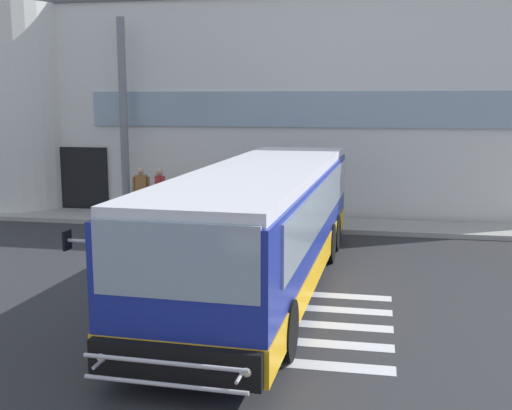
% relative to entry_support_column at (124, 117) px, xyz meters
% --- Properties ---
extents(ground_plane, '(80.00, 90.00, 0.02)m').
position_rel_entry_support_column_xyz_m(ground_plane, '(4.91, -5.40, -3.53)').
color(ground_plane, '#2B2B2D').
rests_on(ground_plane, ground).
extents(bay_paint_stripes, '(4.40, 3.96, 0.01)m').
position_rel_entry_support_column_xyz_m(bay_paint_stripes, '(6.91, -9.60, -3.52)').
color(bay_paint_stripes, silver).
rests_on(bay_paint_stripes, ground).
extents(terminal_building, '(22.31, 13.80, 7.80)m').
position_rel_entry_support_column_xyz_m(terminal_building, '(4.22, 6.21, 0.37)').
color(terminal_building, silver).
rests_on(terminal_building, ground).
extents(boarding_curb, '(24.51, 2.00, 0.15)m').
position_rel_entry_support_column_xyz_m(boarding_curb, '(4.91, -0.60, -3.45)').
color(boarding_curb, '#9E9B93').
rests_on(boarding_curb, ground).
extents(entry_support_column, '(0.28, 0.28, 6.75)m').
position_rel_entry_support_column_xyz_m(entry_support_column, '(0.00, 0.00, 0.00)').
color(entry_support_column, slate).
rests_on(entry_support_column, boarding_curb).
extents(bus_main_foreground, '(3.40, 11.85, 2.70)m').
position_rel_entry_support_column_xyz_m(bus_main_foreground, '(6.31, -7.44, -2.19)').
color(bus_main_foreground, navy).
rests_on(bus_main_foreground, ground).
extents(passenger_near_column, '(0.58, 0.29, 1.68)m').
position_rel_entry_support_column_xyz_m(passenger_near_column, '(0.80, -0.60, -2.44)').
color(passenger_near_column, '#1E2338').
rests_on(passenger_near_column, boarding_curb).
extents(passenger_by_doorway, '(0.43, 0.46, 1.68)m').
position_rel_entry_support_column_xyz_m(passenger_by_doorway, '(1.53, -0.74, -2.44)').
color(passenger_by_doorway, '#4C4233').
rests_on(passenger_by_doorway, boarding_curb).
extents(passenger_at_curb_edge, '(0.59, 0.40, 1.68)m').
position_rel_entry_support_column_xyz_m(passenger_at_curb_edge, '(2.92, -0.91, -2.41)').
color(passenger_at_curb_edge, '#2D2D33').
rests_on(passenger_at_curb_edge, boarding_curb).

